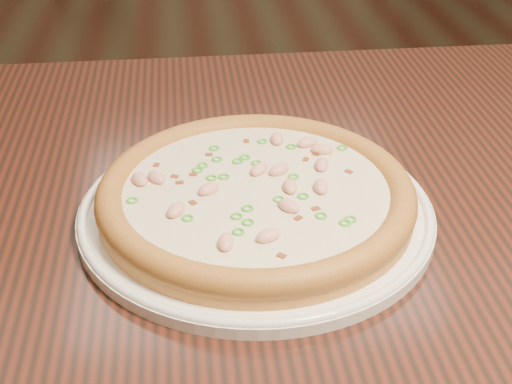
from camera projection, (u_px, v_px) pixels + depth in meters
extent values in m
plane|color=black|center=(345.00, 348.00, 1.61)|extent=(9.00, 9.00, 0.00)
cube|color=black|center=(359.00, 200.00, 0.79)|extent=(1.20, 0.80, 0.04)
cylinder|color=white|center=(256.00, 212.00, 0.72)|extent=(0.36, 0.36, 0.01)
torus|color=white|center=(256.00, 207.00, 0.72)|extent=(0.36, 0.36, 0.01)
cylinder|color=#BD8D40|center=(256.00, 200.00, 0.71)|extent=(0.31, 0.31, 0.02)
torus|color=#B57E34|center=(256.00, 192.00, 0.71)|extent=(0.32, 0.32, 0.03)
cylinder|color=beige|center=(256.00, 190.00, 0.71)|extent=(0.27, 0.27, 0.00)
ellipsoid|color=#F2B29E|center=(279.00, 170.00, 0.73)|extent=(0.03, 0.02, 0.01)
ellipsoid|color=#F2B29E|center=(322.00, 165.00, 0.74)|extent=(0.02, 0.03, 0.01)
ellipsoid|color=#F2B29E|center=(226.00, 242.00, 0.62)|extent=(0.02, 0.03, 0.01)
ellipsoid|color=#F2B29E|center=(322.00, 149.00, 0.77)|extent=(0.03, 0.02, 0.01)
ellipsoid|color=#F2B29E|center=(157.00, 177.00, 0.72)|extent=(0.02, 0.03, 0.01)
ellipsoid|color=#F2B29E|center=(140.00, 179.00, 0.71)|extent=(0.02, 0.03, 0.01)
ellipsoid|color=#F2B29E|center=(321.00, 187.00, 0.70)|extent=(0.01, 0.02, 0.01)
ellipsoid|color=#F2B29E|center=(268.00, 236.00, 0.63)|extent=(0.03, 0.02, 0.01)
ellipsoid|color=#F2B29E|center=(277.00, 139.00, 0.79)|extent=(0.02, 0.02, 0.01)
ellipsoid|color=#F2B29E|center=(307.00, 143.00, 0.78)|extent=(0.03, 0.02, 0.01)
ellipsoid|color=#F2B29E|center=(259.00, 169.00, 0.73)|extent=(0.03, 0.03, 0.01)
ellipsoid|color=#F2B29E|center=(289.00, 206.00, 0.67)|extent=(0.03, 0.03, 0.01)
ellipsoid|color=#F2B29E|center=(290.00, 186.00, 0.70)|extent=(0.01, 0.02, 0.01)
ellipsoid|color=#F2B29E|center=(209.00, 189.00, 0.70)|extent=(0.03, 0.03, 0.01)
ellipsoid|color=#F2B29E|center=(176.00, 210.00, 0.67)|extent=(0.02, 0.03, 0.01)
cube|color=maroon|center=(316.00, 209.00, 0.67)|extent=(0.01, 0.01, 0.00)
cube|color=maroon|center=(281.00, 257.00, 0.61)|extent=(0.01, 0.01, 0.00)
cube|color=maroon|center=(349.00, 172.00, 0.73)|extent=(0.01, 0.01, 0.00)
cube|color=maroon|center=(157.00, 166.00, 0.74)|extent=(0.01, 0.01, 0.00)
cube|color=maroon|center=(319.00, 186.00, 0.71)|extent=(0.01, 0.01, 0.00)
cube|color=maroon|center=(209.00, 155.00, 0.76)|extent=(0.01, 0.01, 0.00)
cube|color=maroon|center=(306.00, 160.00, 0.75)|extent=(0.01, 0.01, 0.00)
cube|color=maroon|center=(213.00, 188.00, 0.71)|extent=(0.01, 0.01, 0.00)
cube|color=maroon|center=(193.00, 175.00, 0.73)|extent=(0.01, 0.01, 0.00)
cube|color=maroon|center=(175.00, 177.00, 0.72)|extent=(0.01, 0.01, 0.00)
cube|color=maroon|center=(246.00, 142.00, 0.79)|extent=(0.01, 0.01, 0.00)
cube|color=maroon|center=(193.00, 203.00, 0.68)|extent=(0.01, 0.01, 0.00)
cube|color=maroon|center=(180.00, 183.00, 0.71)|extent=(0.01, 0.01, 0.00)
cube|color=maroon|center=(316.00, 155.00, 0.76)|extent=(0.01, 0.01, 0.00)
cube|color=maroon|center=(298.00, 219.00, 0.66)|extent=(0.01, 0.01, 0.00)
cube|color=maroon|center=(276.00, 173.00, 0.73)|extent=(0.01, 0.01, 0.00)
torus|color=green|center=(279.00, 199.00, 0.69)|extent=(0.01, 0.01, 0.00)
torus|color=green|center=(132.00, 201.00, 0.68)|extent=(0.02, 0.02, 0.00)
torus|color=green|center=(303.00, 196.00, 0.69)|extent=(0.02, 0.02, 0.00)
torus|color=green|center=(211.00, 178.00, 0.72)|extent=(0.02, 0.02, 0.00)
torus|color=green|center=(247.00, 209.00, 0.67)|extent=(0.02, 0.02, 0.00)
torus|color=green|center=(188.00, 218.00, 0.66)|extent=(0.02, 0.02, 0.00)
torus|color=green|center=(214.00, 148.00, 0.77)|extent=(0.02, 0.02, 0.00)
torus|color=green|center=(248.00, 223.00, 0.65)|extent=(0.02, 0.02, 0.00)
torus|color=green|center=(224.00, 177.00, 0.72)|extent=(0.02, 0.02, 0.00)
torus|color=green|center=(203.00, 166.00, 0.74)|extent=(0.01, 0.01, 0.00)
torus|color=green|center=(245.00, 158.00, 0.76)|extent=(0.02, 0.02, 0.00)
torus|color=green|center=(238.00, 232.00, 0.64)|extent=(0.01, 0.01, 0.00)
torus|color=green|center=(256.00, 163.00, 0.75)|extent=(0.02, 0.02, 0.00)
torus|color=green|center=(342.00, 148.00, 0.77)|extent=(0.02, 0.02, 0.00)
torus|color=green|center=(293.00, 177.00, 0.72)|extent=(0.02, 0.02, 0.00)
torus|color=green|center=(350.00, 220.00, 0.66)|extent=(0.02, 0.02, 0.00)
torus|color=green|center=(217.00, 159.00, 0.75)|extent=(0.01, 0.01, 0.00)
torus|color=green|center=(237.00, 161.00, 0.75)|extent=(0.02, 0.02, 0.00)
torus|color=green|center=(198.00, 170.00, 0.73)|extent=(0.01, 0.01, 0.00)
torus|color=green|center=(321.00, 216.00, 0.66)|extent=(0.01, 0.01, 0.00)
torus|color=green|center=(345.00, 223.00, 0.65)|extent=(0.02, 0.02, 0.00)
torus|color=green|center=(262.00, 142.00, 0.79)|extent=(0.02, 0.02, 0.00)
torus|color=green|center=(291.00, 147.00, 0.78)|extent=(0.02, 0.02, 0.00)
torus|color=green|center=(237.00, 217.00, 0.66)|extent=(0.02, 0.02, 0.00)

